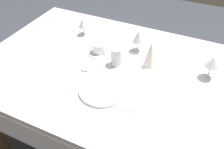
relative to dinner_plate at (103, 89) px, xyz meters
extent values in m
plane|color=#383D47|center=(0.04, 0.20, -0.75)|extent=(6.00, 6.00, 0.00)
cube|color=white|center=(0.04, 0.20, -0.03)|extent=(1.80, 1.10, 0.04)
cube|color=white|center=(0.04, 0.75, -0.14)|extent=(1.80, 0.01, 0.18)
cylinder|color=brown|center=(-0.76, 0.65, -0.40)|extent=(0.07, 0.07, 0.70)
cylinder|color=white|center=(0.00, 0.00, 0.00)|extent=(0.26, 0.26, 0.02)
cube|color=beige|center=(-0.16, 0.01, -0.01)|extent=(0.02, 0.18, 0.00)
cube|color=beige|center=(-0.16, 0.11, -0.01)|extent=(0.02, 0.04, 0.00)
cube|color=beige|center=(-0.19, 0.00, -0.01)|extent=(0.02, 0.20, 0.00)
cube|color=beige|center=(-0.18, 0.11, -0.01)|extent=(0.02, 0.04, 0.00)
cube|color=beige|center=(0.16, 0.00, -0.01)|extent=(0.02, 0.18, 0.00)
cube|color=beige|center=(0.16, 0.10, -0.01)|extent=(0.02, 0.06, 0.00)
cube|color=beige|center=(0.19, 0.01, -0.01)|extent=(0.02, 0.18, 0.00)
ellipsoid|color=beige|center=(0.20, 0.11, -0.01)|extent=(0.03, 0.04, 0.01)
cube|color=beige|center=(0.22, 0.00, -0.01)|extent=(0.01, 0.20, 0.00)
ellipsoid|color=beige|center=(0.22, 0.11, -0.01)|extent=(0.03, 0.04, 0.01)
cylinder|color=white|center=(-0.18, 0.30, 0.00)|extent=(0.14, 0.14, 0.01)
cylinder|color=white|center=(-0.18, 0.30, 0.03)|extent=(0.08, 0.08, 0.06)
torus|color=white|center=(-0.14, 0.30, 0.04)|extent=(0.04, 0.01, 0.04)
cylinder|color=silver|center=(0.50, 0.36, -0.01)|extent=(0.06, 0.06, 0.01)
cylinder|color=silver|center=(0.50, 0.36, 0.03)|extent=(0.01, 0.01, 0.07)
cone|color=silver|center=(0.50, 0.36, 0.10)|extent=(0.08, 0.08, 0.06)
cylinder|color=silver|center=(-0.39, 0.46, -0.01)|extent=(0.07, 0.07, 0.01)
cylinder|color=silver|center=(-0.39, 0.46, 0.02)|extent=(0.01, 0.01, 0.06)
cone|color=silver|center=(-0.39, 0.46, 0.09)|extent=(0.06, 0.06, 0.07)
cylinder|color=silver|center=(0.04, 0.43, -0.01)|extent=(0.07, 0.07, 0.01)
cylinder|color=silver|center=(0.04, 0.43, 0.03)|extent=(0.01, 0.01, 0.07)
cone|color=silver|center=(0.04, 0.43, 0.10)|extent=(0.08, 0.08, 0.08)
cylinder|color=silver|center=(-0.03, 0.24, 0.05)|extent=(0.07, 0.07, 0.11)
cylinder|color=#C68C1E|center=(-0.03, 0.24, 0.02)|extent=(0.06, 0.06, 0.05)
cone|color=white|center=(0.16, 0.31, 0.08)|extent=(0.08, 0.08, 0.18)
camera|label=1|loc=(0.42, -0.78, 0.88)|focal=36.64mm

